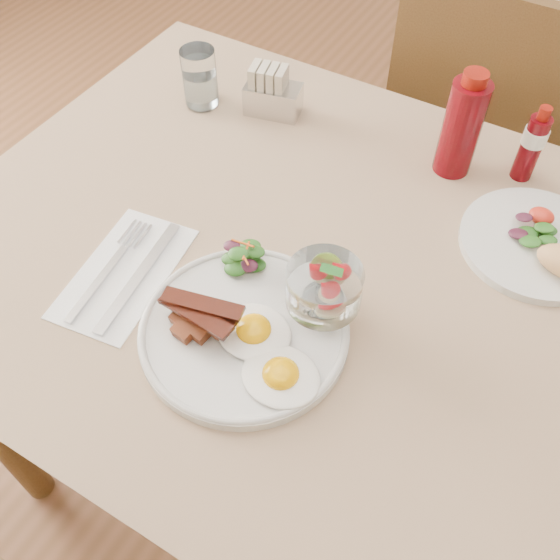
{
  "coord_description": "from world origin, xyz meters",
  "views": [
    {
      "loc": [
        0.16,
        -0.54,
        1.45
      ],
      "look_at": [
        -0.09,
        -0.11,
        0.82
      ],
      "focal_mm": 40.0,
      "sensor_mm": 36.0,
      "label": 1
    }
  ],
  "objects_px": {
    "chair_far": "(484,148)",
    "water_glass": "(200,81)",
    "main_plate": "(244,332)",
    "second_plate": "(546,247)",
    "sugar_caddy": "(272,94)",
    "ketchup_bottle": "(462,127)",
    "hot_sauce_bottle": "(532,144)",
    "table": "(365,320)",
    "fruit_cup": "(324,287)"
  },
  "relations": [
    {
      "from": "chair_far",
      "to": "table",
      "type": "bearing_deg",
      "value": -90.0
    },
    {
      "from": "second_plate",
      "to": "hot_sauce_bottle",
      "type": "bearing_deg",
      "value": 117.83
    },
    {
      "from": "fruit_cup",
      "to": "hot_sauce_bottle",
      "type": "bearing_deg",
      "value": 70.76
    },
    {
      "from": "main_plate",
      "to": "water_glass",
      "type": "relative_size",
      "value": 2.64
    },
    {
      "from": "table",
      "to": "main_plate",
      "type": "distance_m",
      "value": 0.22
    },
    {
      "from": "fruit_cup",
      "to": "hot_sauce_bottle",
      "type": "height_order",
      "value": "hot_sauce_bottle"
    },
    {
      "from": "chair_far",
      "to": "water_glass",
      "type": "relative_size",
      "value": 8.76
    },
    {
      "from": "main_plate",
      "to": "second_plate",
      "type": "xyz_separation_m",
      "value": [
        0.3,
        0.35,
        0.01
      ]
    },
    {
      "from": "second_plate",
      "to": "sugar_caddy",
      "type": "height_order",
      "value": "sugar_caddy"
    },
    {
      "from": "table",
      "to": "hot_sauce_bottle",
      "type": "distance_m",
      "value": 0.38
    },
    {
      "from": "water_glass",
      "to": "table",
      "type": "bearing_deg",
      "value": -26.9
    },
    {
      "from": "chair_far",
      "to": "hot_sauce_bottle",
      "type": "distance_m",
      "value": 0.46
    },
    {
      "from": "table",
      "to": "chair_far",
      "type": "relative_size",
      "value": 1.43
    },
    {
      "from": "table",
      "to": "water_glass",
      "type": "height_order",
      "value": "water_glass"
    },
    {
      "from": "chair_far",
      "to": "fruit_cup",
      "type": "distance_m",
      "value": 0.81
    },
    {
      "from": "fruit_cup",
      "to": "chair_far",
      "type": "bearing_deg",
      "value": 87.46
    },
    {
      "from": "table",
      "to": "ketchup_bottle",
      "type": "xyz_separation_m",
      "value": [
        0.01,
        0.29,
        0.17
      ]
    },
    {
      "from": "table",
      "to": "second_plate",
      "type": "bearing_deg",
      "value": 42.85
    },
    {
      "from": "fruit_cup",
      "to": "main_plate",
      "type": "bearing_deg",
      "value": -135.79
    },
    {
      "from": "main_plate",
      "to": "water_glass",
      "type": "height_order",
      "value": "water_glass"
    },
    {
      "from": "table",
      "to": "hot_sauce_bottle",
      "type": "xyz_separation_m",
      "value": [
        0.11,
        0.33,
        0.15
      ]
    },
    {
      "from": "main_plate",
      "to": "hot_sauce_bottle",
      "type": "relative_size",
      "value": 2.09
    },
    {
      "from": "table",
      "to": "second_plate",
      "type": "height_order",
      "value": "second_plate"
    },
    {
      "from": "table",
      "to": "sugar_caddy",
      "type": "relative_size",
      "value": 12.29
    },
    {
      "from": "main_plate",
      "to": "sugar_caddy",
      "type": "relative_size",
      "value": 2.59
    },
    {
      "from": "chair_far",
      "to": "water_glass",
      "type": "xyz_separation_m",
      "value": [
        -0.45,
        -0.43,
        0.27
      ]
    },
    {
      "from": "ketchup_bottle",
      "to": "fruit_cup",
      "type": "bearing_deg",
      "value": -96.16
    },
    {
      "from": "ketchup_bottle",
      "to": "water_glass",
      "type": "bearing_deg",
      "value": -172.36
    },
    {
      "from": "main_plate",
      "to": "water_glass",
      "type": "bearing_deg",
      "value": 130.95
    },
    {
      "from": "fruit_cup",
      "to": "ketchup_bottle",
      "type": "distance_m",
      "value": 0.38
    },
    {
      "from": "hot_sauce_bottle",
      "to": "sugar_caddy",
      "type": "height_order",
      "value": "hot_sauce_bottle"
    },
    {
      "from": "table",
      "to": "ketchup_bottle",
      "type": "height_order",
      "value": "ketchup_bottle"
    },
    {
      "from": "table",
      "to": "fruit_cup",
      "type": "height_order",
      "value": "fruit_cup"
    },
    {
      "from": "ketchup_bottle",
      "to": "sugar_caddy",
      "type": "distance_m",
      "value": 0.34
    },
    {
      "from": "second_plate",
      "to": "water_glass",
      "type": "distance_m",
      "value": 0.65
    },
    {
      "from": "table",
      "to": "hot_sauce_bottle",
      "type": "bearing_deg",
      "value": 71.06
    },
    {
      "from": "chair_far",
      "to": "second_plate",
      "type": "height_order",
      "value": "chair_far"
    },
    {
      "from": "fruit_cup",
      "to": "sugar_caddy",
      "type": "bearing_deg",
      "value": 129.17
    },
    {
      "from": "main_plate",
      "to": "sugar_caddy",
      "type": "distance_m",
      "value": 0.49
    },
    {
      "from": "hot_sauce_bottle",
      "to": "water_glass",
      "type": "xyz_separation_m",
      "value": [
        -0.57,
        -0.1,
        -0.02
      ]
    },
    {
      "from": "ketchup_bottle",
      "to": "main_plate",
      "type": "bearing_deg",
      "value": -104.49
    },
    {
      "from": "main_plate",
      "to": "table",
      "type": "bearing_deg",
      "value": 56.27
    },
    {
      "from": "second_plate",
      "to": "sugar_caddy",
      "type": "distance_m",
      "value": 0.53
    },
    {
      "from": "second_plate",
      "to": "water_glass",
      "type": "height_order",
      "value": "water_glass"
    },
    {
      "from": "ketchup_bottle",
      "to": "second_plate",
      "type": "bearing_deg",
      "value": -30.96
    },
    {
      "from": "ketchup_bottle",
      "to": "hot_sauce_bottle",
      "type": "xyz_separation_m",
      "value": [
        0.11,
        0.04,
        -0.02
      ]
    },
    {
      "from": "water_glass",
      "to": "chair_far",
      "type": "bearing_deg",
      "value": 43.75
    },
    {
      "from": "table",
      "to": "main_plate",
      "type": "relative_size",
      "value": 4.75
    },
    {
      "from": "table",
      "to": "fruit_cup",
      "type": "xyz_separation_m",
      "value": [
        -0.03,
        -0.09,
        0.16
      ]
    },
    {
      "from": "main_plate",
      "to": "hot_sauce_bottle",
      "type": "height_order",
      "value": "hot_sauce_bottle"
    }
  ]
}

